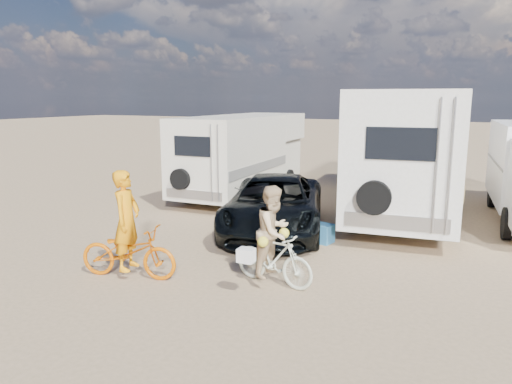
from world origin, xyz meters
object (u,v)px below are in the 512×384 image
at_px(rv_left, 243,156).
at_px(crate, 365,223).
at_px(dark_suv, 274,204).
at_px(bike_woman, 274,259).
at_px(bike_man, 128,252).
at_px(rider_woman, 274,241).
at_px(cooler, 321,233).
at_px(rv_main, 408,153).
at_px(rider_man, 127,229).

bearing_deg(rv_left, crate, -30.38).
distance_m(dark_suv, bike_woman, 3.70).
relative_size(bike_man, bike_woman, 1.17).
xyz_separation_m(rider_woman, crate, (0.65, 4.60, -0.68)).
bearing_deg(dark_suv, crate, 12.05).
bearing_deg(bike_man, cooler, -47.35).
bearing_deg(dark_suv, rv_main, 36.18).
bearing_deg(rv_main, bike_man, -122.25).
bearing_deg(rider_man, rv_main, -39.32).
bearing_deg(crate, cooler, -113.41).
bearing_deg(rv_main, dark_suv, -131.92).
bearing_deg(rider_woman, bike_woman, 86.49).
bearing_deg(rider_woman, crate, 2.46).
relative_size(bike_man, crate, 4.41).
height_order(rv_main, bike_woman, rv_main).
xyz_separation_m(bike_woman, rider_man, (-2.70, -0.88, 0.47)).
bearing_deg(rider_woman, rv_left, 41.40).
height_order(dark_suv, rider_woman, rider_woman).
bearing_deg(bike_man, rv_left, -1.17).
height_order(rv_main, rider_man, rv_main).
height_order(dark_suv, rider_man, rider_man).
relative_size(bike_woman, rider_man, 0.87).
bearing_deg(bike_man, dark_suv, -29.15).
distance_m(rv_main, cooler, 4.68).
bearing_deg(cooler, bike_man, -112.45).
bearing_deg(bike_man, crate, -44.36).
height_order(bike_man, rider_man, rider_man).
bearing_deg(rv_left, rv_main, -3.72).
relative_size(dark_suv, bike_woman, 3.10).
xyz_separation_m(bike_man, cooler, (2.65, 3.87, -0.29)).
bearing_deg(bike_man, rv_main, -39.32).
xyz_separation_m(rider_man, crate, (3.35, 5.48, -0.79)).
relative_size(rider_woman, cooler, 3.01).
relative_size(rider_man, rider_woman, 1.13).
xyz_separation_m(dark_suv, crate, (2.11, 1.21, -0.55)).
height_order(bike_woman, rider_man, rider_man).
relative_size(bike_woman, cooler, 2.96).
xyz_separation_m(rider_man, rider_woman, (2.70, 0.88, -0.12)).
bearing_deg(rider_woman, rv_main, 0.26).
bearing_deg(dark_suv, bike_woman, -84.59).
bearing_deg(cooler, crate, 78.54).
distance_m(rv_main, rider_man, 9.04).
relative_size(rv_main, dark_suv, 1.71).
xyz_separation_m(rv_main, dark_suv, (-2.75, -3.78, -1.10)).
bearing_deg(cooler, bike_woman, -77.17).
xyz_separation_m(dark_suv, rider_man, (-1.24, -4.28, 0.25)).
bearing_deg(rv_left, rider_man, -79.76).
bearing_deg(cooler, rv_main, 84.14).
relative_size(bike_man, cooler, 3.45).
xyz_separation_m(rv_left, rider_woman, (4.42, -7.40, -0.57)).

